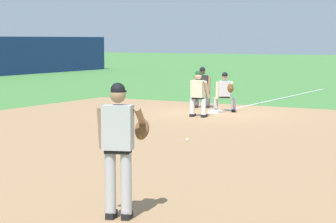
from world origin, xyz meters
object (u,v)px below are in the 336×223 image
Objects in this scene: baserunner at (198,92)px; umpire at (202,86)px; baseball at (187,140)px; pitcher at (120,142)px; first_base_bag at (215,112)px; first_baseman at (225,90)px.

umpire is (2.53, 1.16, 0.00)m from baserunner.
pitcher reaches higher than baseball.
first_base_bag is 13.02m from pitcher.
baserunner is (-1.28, -0.02, 0.75)m from first_base_bag.
first_baseman is 1.51m from umpire.
baseball is 0.04× the size of pitcher.
baseball is 4.96m from baserunner.
baseball is 6.95m from pitcher.
baseball is (-5.74, -2.06, -0.01)m from first_base_bag.
first_base_bag is 1.48m from baserunner.
first_base_bag is 0.83m from first_baseman.
first_base_bag is 1.85m from umpire.
baserunner reaches higher than baseball.
pitcher is at bearing -157.61° from baserunner.
umpire is (6.99, 3.20, 0.76)m from baseball.
baserunner is (10.89, 4.48, -0.27)m from pitcher.
baseball is 0.05× the size of umpire.
first_base_bag reaches higher than baseball.
baserunner and umpire have the same top height.
first_baseman reaches higher than baseball.
pitcher is 13.35m from first_baseman.
first_base_bag is 5.14× the size of baseball.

